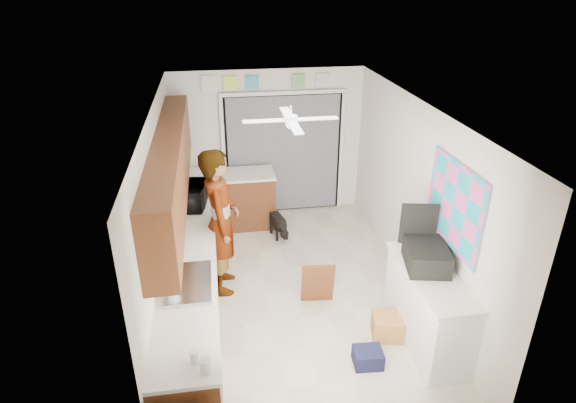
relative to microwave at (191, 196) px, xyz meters
name	(u,v)px	position (x,y,z in m)	size (l,w,h in m)	color
floor	(293,290)	(1.28, -0.90, -1.10)	(5.00, 5.00, 0.00)	beige
ceiling	(294,109)	(1.28, -0.90, 1.40)	(5.00, 5.00, 0.00)	white
wall_back	(269,144)	(1.28, 1.60, 0.15)	(3.20, 3.20, 0.00)	white
wall_front	(347,349)	(1.28, -3.40, 0.15)	(3.20, 3.20, 0.00)	white
wall_left	(161,217)	(-0.32, -0.90, 0.15)	(5.00, 5.00, 0.00)	white
wall_right	(415,199)	(2.88, -0.90, 0.15)	(5.00, 5.00, 0.00)	white
left_base_cabinets	(192,271)	(-0.02, -0.90, -0.65)	(0.60, 4.80, 0.90)	#5F2E16
left_countertop	(190,239)	(-0.01, -0.90, -0.18)	(0.62, 4.80, 0.04)	white
upper_cabinets	(171,168)	(-0.16, -0.70, 0.70)	(0.32, 4.00, 0.80)	#5F2E16
sink_basin	(187,284)	(-0.01, -1.90, -0.15)	(0.50, 0.76, 0.06)	silver
faucet	(168,278)	(-0.20, -1.90, -0.05)	(0.03, 0.03, 0.22)	silver
peninsula_base	(243,200)	(0.78, 1.10, -0.65)	(1.00, 0.60, 0.90)	#5F2E16
peninsula_top	(242,174)	(0.78, 1.10, -0.18)	(1.04, 0.64, 0.04)	white
back_opening_recess	(283,154)	(1.53, 1.57, -0.05)	(2.00, 0.06, 2.10)	black
curtain_panel	(284,155)	(1.53, 1.53, -0.05)	(1.90, 0.03, 2.05)	gray
door_trim_left	(224,158)	(0.51, 1.54, -0.05)	(0.06, 0.04, 2.10)	white
door_trim_right	(341,152)	(2.55, 1.54, -0.05)	(0.06, 0.04, 2.10)	white
door_trim_head	(283,93)	(1.53, 1.54, 1.02)	(2.10, 0.04, 0.06)	white
header_frame_0	(230,83)	(0.68, 1.57, 1.20)	(0.22, 0.02, 0.22)	#EDFB53
header_frame_1	(252,82)	(1.03, 1.57, 1.20)	(0.22, 0.02, 0.22)	#469FBC
header_frame_3	(298,81)	(1.78, 1.57, 1.20)	(0.22, 0.02, 0.22)	#78B366
header_frame_4	(322,80)	(2.18, 1.57, 1.20)	(0.22, 0.02, 0.22)	silver
route66_sign	(208,84)	(0.33, 1.57, 1.20)	(0.22, 0.02, 0.26)	silver
right_counter_base	(428,309)	(2.63, -2.10, -0.65)	(0.50, 1.40, 0.90)	white
right_counter_top	(432,275)	(2.62, -2.10, -0.18)	(0.54, 1.44, 0.04)	white
abstract_painting	(455,205)	(2.86, -1.90, 0.55)	(0.03, 1.15, 0.95)	#EF58A4
ceiling_fan	(291,120)	(1.28, -0.70, 1.22)	(1.14, 1.14, 0.24)	white
microwave	(191,196)	(0.00, 0.00, 0.00)	(0.58, 0.40, 0.32)	black
jar_a	(205,366)	(0.17, -3.15, -0.10)	(0.09, 0.09, 0.13)	silver
jar_b	(195,357)	(0.09, -3.03, -0.10)	(0.08, 0.08, 0.12)	silver
paper_towel_roll	(171,278)	(-0.16, -1.93, -0.03)	(0.12, 0.12, 0.26)	white
suitcase	(426,256)	(2.60, -1.94, -0.03)	(0.44, 0.59, 0.25)	black
suitcase_rim	(425,264)	(2.60, -1.94, -0.14)	(0.44, 0.58, 0.02)	yellow
suitcase_lid	(419,224)	(2.60, -1.65, 0.22)	(0.42, 0.03, 0.50)	black
cardboard_box	(391,326)	(2.28, -1.96, -0.96)	(0.44, 0.33, 0.28)	#BB7A3A
navy_crate	(368,357)	(1.87, -2.36, -1.01)	(0.31, 0.26, 0.19)	black
cabinet_door_panel	(318,283)	(1.55, -1.22, -0.79)	(0.42, 0.03, 0.62)	#5F2E16
man	(221,222)	(0.38, -0.64, -0.11)	(0.72, 0.48, 1.98)	white
dog	(278,225)	(1.29, 0.61, -0.90)	(0.22, 0.52, 0.41)	black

